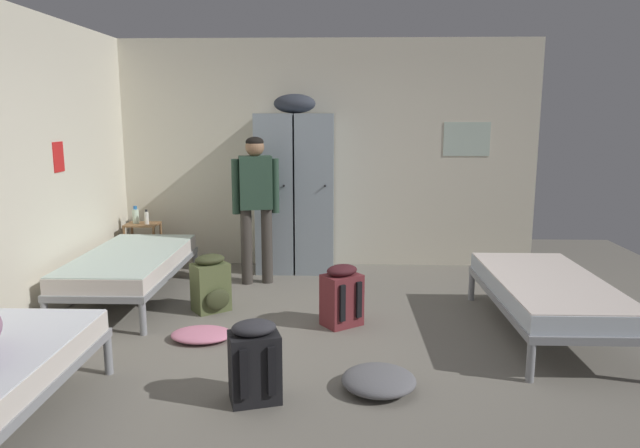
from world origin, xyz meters
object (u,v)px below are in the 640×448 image
(bed_left_rear, at_px, (130,264))
(bed_right, at_px, (548,291))
(backpack_maroon, at_px, (341,296))
(lotion_bottle, at_px, (147,218))
(shelf_unit, at_px, (143,242))
(clothes_pile_pink, at_px, (202,334))
(clothes_pile_grey, at_px, (379,380))
(backpack_black, at_px, (254,362))
(locker_bank, at_px, (295,190))
(water_bottle, at_px, (136,216))
(backpack_olive, at_px, (211,284))
(person_traveler, at_px, (256,196))

(bed_left_rear, height_order, bed_right, same)
(backpack_maroon, bearing_deg, lotion_bottle, 142.76)
(shelf_unit, bearing_deg, clothes_pile_pink, -61.16)
(backpack_maroon, bearing_deg, clothes_pile_grey, -78.59)
(clothes_pile_pink, bearing_deg, backpack_black, -60.14)
(locker_bank, bearing_deg, clothes_pile_grey, -75.76)
(water_bottle, distance_m, clothes_pile_pink, 2.60)
(bed_right, relative_size, water_bottle, 9.23)
(water_bottle, height_order, clothes_pile_pink, water_bottle)
(lotion_bottle, relative_size, backpack_black, 0.32)
(locker_bank, xyz_separation_m, bed_left_rear, (-1.56, -1.23, -0.59))
(bed_right, bearing_deg, backpack_maroon, 174.34)
(bed_left_rear, height_order, backpack_maroon, backpack_maroon)
(bed_right, height_order, lotion_bottle, lotion_bottle)
(lotion_bottle, bearing_deg, backpack_maroon, -37.24)
(clothes_pile_pink, bearing_deg, clothes_pile_grey, -31.35)
(clothes_pile_grey, xyz_separation_m, clothes_pile_pink, (-1.41, 0.86, -0.02))
(lotion_bottle, xyz_separation_m, backpack_black, (1.71, -3.14, -0.39))
(bed_right, relative_size, backpack_olive, 3.45)
(water_bottle, height_order, backpack_black, water_bottle)
(water_bottle, bearing_deg, bed_right, -25.24)
(person_traveler, height_order, backpack_maroon, person_traveler)
(bed_left_rear, height_order, person_traveler, person_traveler)
(shelf_unit, height_order, person_traveler, person_traveler)
(bed_right, xyz_separation_m, water_bottle, (-4.16, 1.96, 0.28))
(water_bottle, bearing_deg, lotion_bottle, -21.80)
(shelf_unit, distance_m, clothes_pile_grey, 3.99)
(shelf_unit, xyz_separation_m, clothes_pile_grey, (2.60, -3.02, -0.28))
(bed_right, bearing_deg, locker_bank, 138.34)
(bed_right, bearing_deg, shelf_unit, 154.56)
(backpack_black, height_order, clothes_pile_grey, backpack_black)
(lotion_bottle, xyz_separation_m, backpack_olive, (1.05, -1.40, -0.39))
(bed_right, relative_size, clothes_pile_pink, 3.70)
(locker_bank, distance_m, clothes_pile_pink, 2.50)
(person_traveler, distance_m, backpack_maroon, 1.73)
(lotion_bottle, height_order, backpack_maroon, lotion_bottle)
(locker_bank, bearing_deg, person_traveler, -124.38)
(person_traveler, height_order, clothes_pile_grey, person_traveler)
(bed_right, relative_size, backpack_black, 3.45)
(shelf_unit, height_order, backpack_black, shelf_unit)
(lotion_bottle, relative_size, backpack_olive, 0.32)
(water_bottle, bearing_deg, bed_left_rear, -74.25)
(person_traveler, xyz_separation_m, backpack_maroon, (0.92, -1.28, -0.71))
(person_traveler, bearing_deg, bed_left_rear, -150.60)
(backpack_black, distance_m, backpack_maroon, 1.52)
(bed_right, xyz_separation_m, clothes_pile_pink, (-2.89, -0.22, -0.34))
(lotion_bottle, bearing_deg, clothes_pile_pink, -62.17)
(locker_bank, xyz_separation_m, water_bottle, (-1.89, -0.06, -0.31))
(shelf_unit, distance_m, backpack_olive, 1.82)
(shelf_unit, xyz_separation_m, bed_left_rear, (0.25, -1.15, 0.04))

